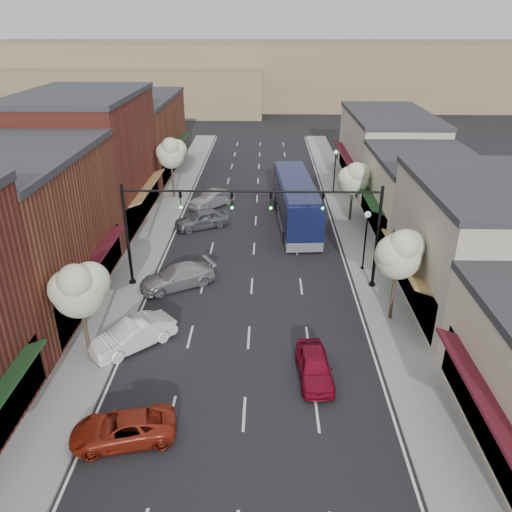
# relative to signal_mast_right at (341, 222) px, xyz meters

# --- Properties ---
(ground) EXTENTS (160.00, 160.00, 0.00)m
(ground) POSITION_rel_signal_mast_right_xyz_m (-5.62, -8.00, -4.62)
(ground) COLOR black
(ground) RESTS_ON ground
(sidewalk_left) EXTENTS (2.80, 73.00, 0.15)m
(sidewalk_left) POSITION_rel_signal_mast_right_xyz_m (-14.02, 10.50, -4.55)
(sidewalk_left) COLOR gray
(sidewalk_left) RESTS_ON ground
(sidewalk_right) EXTENTS (2.80, 73.00, 0.15)m
(sidewalk_right) POSITION_rel_signal_mast_right_xyz_m (2.78, 10.50, -4.55)
(sidewalk_right) COLOR gray
(sidewalk_right) RESTS_ON ground
(curb_left) EXTENTS (0.25, 73.00, 0.17)m
(curb_left) POSITION_rel_signal_mast_right_xyz_m (-12.62, 10.50, -4.55)
(curb_left) COLOR gray
(curb_left) RESTS_ON ground
(curb_right) EXTENTS (0.25, 73.00, 0.17)m
(curb_right) POSITION_rel_signal_mast_right_xyz_m (1.38, 10.50, -4.55)
(curb_right) COLOR gray
(curb_right) RESTS_ON ground
(bldg_left_midnear) EXTENTS (10.14, 14.10, 9.40)m
(bldg_left_midnear) POSITION_rel_signal_mast_right_xyz_m (-19.85, -2.00, 0.03)
(bldg_left_midnear) COLOR brown
(bldg_left_midnear) RESTS_ON ground
(bldg_left_midfar) EXTENTS (10.14, 14.10, 10.90)m
(bldg_left_midfar) POSITION_rel_signal_mast_right_xyz_m (-19.86, 12.00, 0.78)
(bldg_left_midfar) COLOR maroon
(bldg_left_midfar) RESTS_ON ground
(bldg_left_far) EXTENTS (10.14, 18.10, 8.40)m
(bldg_left_far) POSITION_rel_signal_mast_right_xyz_m (-19.84, 28.00, -0.46)
(bldg_left_far) COLOR brown
(bldg_left_far) RESTS_ON ground
(bldg_right_midnear) EXTENTS (9.14, 12.10, 7.90)m
(bldg_right_midnear) POSITION_rel_signal_mast_right_xyz_m (8.10, -2.00, -0.72)
(bldg_right_midnear) COLOR #B3A99A
(bldg_right_midnear) RESTS_ON ground
(bldg_right_midfar) EXTENTS (9.14, 12.10, 6.40)m
(bldg_right_midfar) POSITION_rel_signal_mast_right_xyz_m (8.08, 10.00, -1.46)
(bldg_right_midfar) COLOR beige
(bldg_right_midfar) RESTS_ON ground
(bldg_right_far) EXTENTS (9.14, 16.10, 7.40)m
(bldg_right_far) POSITION_rel_signal_mast_right_xyz_m (8.09, 24.00, -0.96)
(bldg_right_far) COLOR #B3A99A
(bldg_right_far) RESTS_ON ground
(hill_far) EXTENTS (120.00, 30.00, 12.00)m
(hill_far) POSITION_rel_signal_mast_right_xyz_m (-5.62, 82.00, 1.38)
(hill_far) COLOR #7A6647
(hill_far) RESTS_ON ground
(hill_near) EXTENTS (50.00, 20.00, 8.00)m
(hill_near) POSITION_rel_signal_mast_right_xyz_m (-30.62, 70.00, -0.62)
(hill_near) COLOR #7A6647
(hill_near) RESTS_ON ground
(signal_mast_right) EXTENTS (8.22, 0.46, 7.00)m
(signal_mast_right) POSITION_rel_signal_mast_right_xyz_m (0.00, 0.00, 0.00)
(signal_mast_right) COLOR black
(signal_mast_right) RESTS_ON ground
(signal_mast_left) EXTENTS (8.22, 0.46, 7.00)m
(signal_mast_left) POSITION_rel_signal_mast_right_xyz_m (-11.24, 0.00, 0.00)
(signal_mast_left) COLOR black
(signal_mast_left) RESTS_ON ground
(tree_right_near) EXTENTS (2.85, 2.65, 5.95)m
(tree_right_near) POSITION_rel_signal_mast_right_xyz_m (2.73, -4.05, -0.17)
(tree_right_near) COLOR #47382B
(tree_right_near) RESTS_ON ground
(tree_right_far) EXTENTS (2.85, 2.65, 5.43)m
(tree_right_far) POSITION_rel_signal_mast_right_xyz_m (2.73, 11.95, -0.63)
(tree_right_far) COLOR #47382B
(tree_right_far) RESTS_ON ground
(tree_left_near) EXTENTS (2.85, 2.65, 5.69)m
(tree_left_near) POSITION_rel_signal_mast_right_xyz_m (-13.87, -8.05, -0.40)
(tree_left_near) COLOR #47382B
(tree_left_near) RESTS_ON ground
(tree_left_far) EXTENTS (2.85, 2.65, 6.13)m
(tree_left_far) POSITION_rel_signal_mast_right_xyz_m (-13.87, 17.95, -0.02)
(tree_left_far) COLOR #47382B
(tree_left_far) RESTS_ON ground
(lamp_post_near) EXTENTS (0.44, 0.44, 4.44)m
(lamp_post_near) POSITION_rel_signal_mast_right_xyz_m (2.18, 2.50, -1.62)
(lamp_post_near) COLOR black
(lamp_post_near) RESTS_ON ground
(lamp_post_far) EXTENTS (0.44, 0.44, 4.44)m
(lamp_post_far) POSITION_rel_signal_mast_right_xyz_m (2.18, 20.00, -1.62)
(lamp_post_far) COLOR black
(lamp_post_far) RESTS_ON ground
(coach_bus) EXTENTS (3.68, 13.07, 3.95)m
(coach_bus) POSITION_rel_signal_mast_right_xyz_m (-2.19, 11.40, -2.58)
(coach_bus) COLOR #0D1237
(coach_bus) RESTS_ON ground
(red_hatchback) EXTENTS (1.87, 4.12, 1.37)m
(red_hatchback) POSITION_rel_signal_mast_right_xyz_m (-2.26, -9.36, -3.94)
(red_hatchback) COLOR maroon
(red_hatchback) RESTS_ON ground
(parked_car_a) EXTENTS (4.73, 2.93, 1.22)m
(parked_car_a) POSITION_rel_signal_mast_right_xyz_m (-10.63, -13.61, -4.01)
(parked_car_a) COLOR maroon
(parked_car_a) RESTS_ON ground
(parked_car_b) EXTENTS (4.51, 4.34, 1.53)m
(parked_car_b) POSITION_rel_signal_mast_right_xyz_m (-11.82, -6.98, -3.86)
(parked_car_b) COLOR silver
(parked_car_b) RESTS_ON ground
(parked_car_c) EXTENTS (5.40, 4.30, 1.47)m
(parked_car_c) POSITION_rel_signal_mast_right_xyz_m (-10.56, -0.16, -3.89)
(parked_car_c) COLOR #9F9EA3
(parked_car_c) RESTS_ON ground
(parked_car_d) EXTENTS (5.00, 3.85, 1.59)m
(parked_car_d) POSITION_rel_signal_mast_right_xyz_m (-10.16, 10.29, -3.83)
(parked_car_d) COLOR #585B60
(parked_car_d) RESTS_ON ground
(parked_car_e) EXTENTS (4.25, 4.59, 1.53)m
(parked_car_e) POSITION_rel_signal_mast_right_xyz_m (-9.82, 15.50, -3.86)
(parked_car_e) COLOR gray
(parked_car_e) RESTS_ON ground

